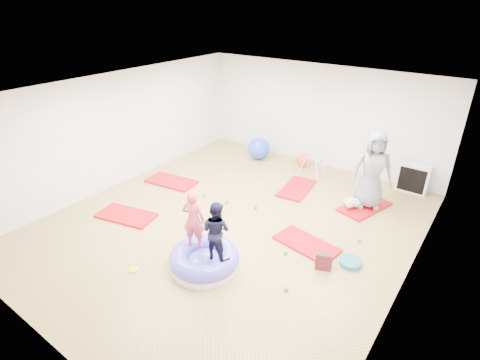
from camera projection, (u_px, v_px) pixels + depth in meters
The scene contains 19 objects.
room at pixel (231, 163), 7.45m from camera, with size 7.01×8.01×2.81m.
gym_mat_front_left at pixel (126, 215), 8.27m from camera, with size 1.28×0.64×0.05m, color #C80D00.
gym_mat_mid_left at pixel (171, 181), 9.77m from camera, with size 1.30×0.65×0.05m, color #C80D00.
gym_mat_center_back at pixel (297, 188), 9.43m from camera, with size 1.26×0.63×0.05m, color #C80D00.
gym_mat_right at pixel (306, 244), 7.32m from camera, with size 1.24×0.62×0.05m, color #C80D00.
gym_mat_rear_right at pixel (365, 207), 8.61m from camera, with size 1.28×0.64×0.05m, color #C80D00.
inflatable_cushion at pixel (204, 260), 6.68m from camera, with size 1.26×1.26×0.40m.
child_pink at pixel (193, 217), 6.54m from camera, with size 0.41×0.27×1.11m, color #D74052.
child_navy at pixel (216, 228), 6.25m from camera, with size 0.53×0.41×1.08m, color black.
adult_caregiver at pixel (373, 170), 8.23m from camera, with size 0.87×0.57×1.79m, color slate.
infant at pixel (352, 202), 8.50m from camera, with size 0.39×0.39×0.23m.
ball_pit_balls at pixel (265, 227), 7.85m from camera, with size 3.80×2.13×0.08m.
exercise_ball_blue at pixel (259, 149), 11.07m from camera, with size 0.65×0.65×0.65m, color blue.
exercise_ball_orange at pixel (303, 160), 10.65m from camera, with size 0.37×0.37×0.37m, color #EE4D20.
infant_play_gym at pixel (312, 164), 10.09m from camera, with size 0.60×0.57×0.46m.
cube_shelf at pixel (413, 178), 9.21m from camera, with size 0.72×0.35×0.72m.
balance_disc at pixel (350, 262), 6.79m from camera, with size 0.40×0.40×0.09m, color #1B6684.
backpack at pixel (324, 261), 6.65m from camera, with size 0.28×0.17×0.33m, color maroon.
yellow_toy at pixel (133, 269), 6.66m from camera, with size 0.19×0.19×0.03m, color yellow.
Camera 1 is at (4.16, -5.41, 4.40)m, focal length 28.00 mm.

